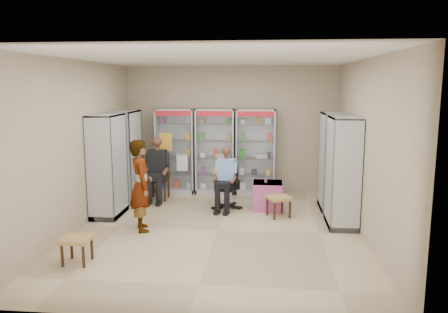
# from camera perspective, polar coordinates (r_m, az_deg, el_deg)

# --- Properties ---
(floor) EXTENTS (6.00, 6.00, 0.00)m
(floor) POSITION_cam_1_polar(r_m,az_deg,el_deg) (7.88, -0.87, -9.62)
(floor) COLOR tan
(floor) RESTS_ON ground
(room_shell) EXTENTS (5.02, 6.02, 3.01)m
(room_shell) POSITION_cam_1_polar(r_m,az_deg,el_deg) (7.48, -0.91, 4.79)
(room_shell) COLOR tan
(room_shell) RESTS_ON ground
(cabinet_back_left) EXTENTS (0.90, 0.50, 2.00)m
(cabinet_back_left) POSITION_cam_1_polar(r_m,az_deg,el_deg) (10.47, -6.32, 0.74)
(cabinet_back_left) COLOR silver
(cabinet_back_left) RESTS_ON floor
(cabinet_back_mid) EXTENTS (0.90, 0.50, 2.00)m
(cabinet_back_mid) POSITION_cam_1_polar(r_m,az_deg,el_deg) (10.32, -1.15, 0.67)
(cabinet_back_mid) COLOR #B4B7BC
(cabinet_back_mid) RESTS_ON floor
(cabinet_back_right) EXTENTS (0.90, 0.50, 2.00)m
(cabinet_back_right) POSITION_cam_1_polar(r_m,az_deg,el_deg) (10.26, 4.13, 0.59)
(cabinet_back_right) COLOR #B5B8BD
(cabinet_back_right) RESTS_ON floor
(cabinet_right_far) EXTENTS (0.90, 0.50, 2.00)m
(cabinet_right_far) POSITION_cam_1_polar(r_m,az_deg,el_deg) (9.25, 14.11, -0.65)
(cabinet_right_far) COLOR #9E9FA4
(cabinet_right_far) RESTS_ON floor
(cabinet_right_near) EXTENTS (0.90, 0.50, 2.00)m
(cabinet_right_near) POSITION_cam_1_polar(r_m,az_deg,el_deg) (8.18, 15.24, -1.99)
(cabinet_right_near) COLOR #B0B2B7
(cabinet_right_near) RESTS_ON floor
(cabinet_left_far) EXTENTS (0.90, 0.50, 2.00)m
(cabinet_left_far) POSITION_cam_1_polar(r_m,az_deg,el_deg) (9.83, -12.74, -0.01)
(cabinet_left_far) COLOR #B0B2B7
(cabinet_left_far) RESTS_ON floor
(cabinet_left_near) EXTENTS (0.90, 0.50, 2.00)m
(cabinet_left_near) POSITION_cam_1_polar(r_m,az_deg,el_deg) (8.80, -14.95, -1.19)
(cabinet_left_near) COLOR silver
(cabinet_left_near) RESTS_ON floor
(wooden_chair) EXTENTS (0.42, 0.42, 0.94)m
(wooden_chair) POSITION_cam_1_polar(r_m,az_deg,el_deg) (9.93, -8.53, -2.90)
(wooden_chair) COLOR #321A13
(wooden_chair) RESTS_ON floor
(seated_customer) EXTENTS (0.44, 0.60, 1.34)m
(seated_customer) POSITION_cam_1_polar(r_m,az_deg,el_deg) (9.84, -8.63, -1.83)
(seated_customer) COLOR black
(seated_customer) RESTS_ON floor
(office_chair) EXTENTS (0.61, 0.61, 0.97)m
(office_chair) POSITION_cam_1_polar(r_m,az_deg,el_deg) (9.09, 0.35, -3.84)
(office_chair) COLOR black
(office_chair) RESTS_ON floor
(seated_shopkeeper) EXTENTS (0.50, 0.63, 1.24)m
(seated_shopkeeper) POSITION_cam_1_polar(r_m,az_deg,el_deg) (9.01, 0.33, -3.09)
(seated_shopkeeper) COLOR #7AA2F1
(seated_shopkeeper) RESTS_ON floor
(pink_trunk) EXTENTS (0.60, 0.58, 0.57)m
(pink_trunk) POSITION_cam_1_polar(r_m,az_deg,el_deg) (9.13, 5.71, -5.12)
(pink_trunk) COLOR #A8438E
(pink_trunk) RESTS_ON floor
(tea_glass) EXTENTS (0.07, 0.07, 0.10)m
(tea_glass) POSITION_cam_1_polar(r_m,az_deg,el_deg) (9.04, 5.50, -3.08)
(tea_glass) COLOR #5E2608
(tea_glass) RESTS_ON pink_trunk
(woven_stool_a) EXTENTS (0.55, 0.55, 0.41)m
(woven_stool_a) POSITION_cam_1_polar(r_m,az_deg,el_deg) (8.67, 7.12, -6.49)
(woven_stool_a) COLOR #B0794A
(woven_stool_a) RESTS_ON floor
(woven_stool_b) EXTENTS (0.39, 0.39, 0.39)m
(woven_stool_b) POSITION_cam_1_polar(r_m,az_deg,el_deg) (6.81, -18.62, -11.53)
(woven_stool_b) COLOR #B1804A
(woven_stool_b) RESTS_ON floor
(standing_man) EXTENTS (0.59, 0.70, 1.63)m
(standing_man) POSITION_cam_1_polar(r_m,az_deg,el_deg) (7.83, -10.79, -3.73)
(standing_man) COLOR gray
(standing_man) RESTS_ON floor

